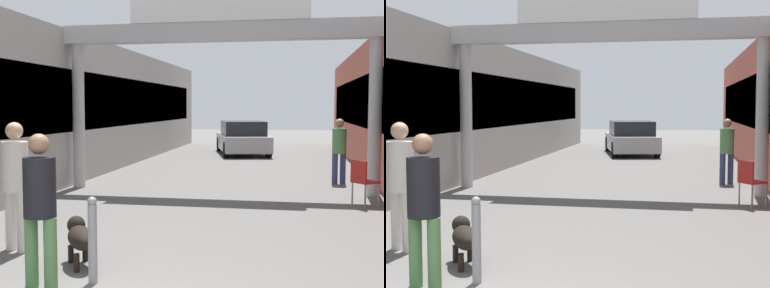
{
  "view_description": "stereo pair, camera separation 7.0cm",
  "coord_description": "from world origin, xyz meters",
  "views": [
    {
      "loc": [
        1.66,
        -3.33,
        1.93
      ],
      "look_at": [
        0.0,
        5.34,
        1.3
      ],
      "focal_mm": 50.0,
      "sensor_mm": 36.0,
      "label": 1
    },
    {
      "loc": [
        1.73,
        -3.32,
        1.93
      ],
      "look_at": [
        0.0,
        5.34,
        1.3
      ],
      "focal_mm": 50.0,
      "sensor_mm": 36.0,
      "label": 2
    }
  ],
  "objects": [
    {
      "name": "storefront_left",
      "position": [
        -5.09,
        11.0,
        1.87
      ],
      "size": [
        3.0,
        26.0,
        3.74
      ],
      "color": "#9E9993",
      "rests_on": "ground_plane"
    },
    {
      "name": "arcade_sign_gateway",
      "position": [
        0.0,
        8.54,
        3.16
      ],
      "size": [
        7.4,
        0.47,
        4.42
      ],
      "color": "#B2B2B2",
      "rests_on": "ground_plane"
    },
    {
      "name": "pedestrian_with_dog",
      "position": [
        -0.95,
        1.8,
        0.94
      ],
      "size": [
        0.4,
        0.39,
        1.64
      ],
      "color": "#4C7F47",
      "rests_on": "ground_plane"
    },
    {
      "name": "pedestrian_companion",
      "position": [
        -1.96,
        3.11,
        0.98
      ],
      "size": [
        0.45,
        0.45,
        1.72
      ],
      "color": "silver",
      "rests_on": "ground_plane"
    },
    {
      "name": "pedestrian_carrying_crate",
      "position": [
        2.76,
        10.26,
        0.92
      ],
      "size": [
        0.47,
        0.47,
        1.62
      ],
      "color": "navy",
      "rests_on": "ground_plane"
    },
    {
      "name": "dog_on_leash",
      "position": [
        -0.87,
        2.67,
        0.35
      ],
      "size": [
        0.63,
        0.77,
        0.56
      ],
      "color": "black",
      "rests_on": "ground_plane"
    },
    {
      "name": "bollard_post_metal",
      "position": [
        -0.47,
        2.07,
        0.48
      ],
      "size": [
        0.1,
        0.1,
        0.95
      ],
      "color": "gray",
      "rests_on": "ground_plane"
    },
    {
      "name": "cafe_chair_red_nearer",
      "position": [
        2.96,
        7.27,
        0.54
      ],
      "size": [
        0.56,
        0.56,
        0.89
      ],
      "color": "gray",
      "rests_on": "ground_plane"
    },
    {
      "name": "parked_car_silver",
      "position": [
        -0.36,
        17.92,
        0.64
      ],
      "size": [
        2.6,
        4.29,
        1.33
      ],
      "color": "#99999E",
      "rests_on": "ground_plane"
    }
  ]
}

